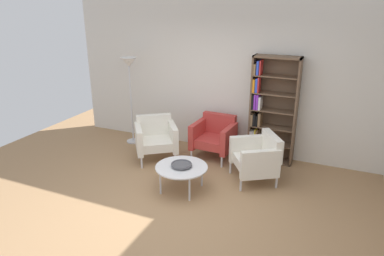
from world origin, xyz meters
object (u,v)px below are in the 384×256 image
(decorative_bowl, at_px, (181,164))
(armchair_by_bookshelf, at_px, (258,157))
(floor_lamp_torchiere, at_px, (129,73))
(armchair_corner_red, at_px, (156,137))
(bookshelf_tall, at_px, (269,110))
(armchair_spare_guest, at_px, (215,136))
(coffee_table_low, at_px, (182,168))

(decorative_bowl, xyz_separation_m, armchair_by_bookshelf, (0.98, 0.78, -0.02))
(floor_lamp_torchiere, bearing_deg, armchair_corner_red, -32.04)
(bookshelf_tall, distance_m, armchair_by_bookshelf, 1.02)
(armchair_spare_guest, distance_m, floor_lamp_torchiere, 2.07)
(coffee_table_low, height_order, decorative_bowl, decorative_bowl)
(decorative_bowl, bearing_deg, armchair_by_bookshelf, 38.36)
(bookshelf_tall, bearing_deg, floor_lamp_torchiere, -174.19)
(coffee_table_low, xyz_separation_m, decorative_bowl, (-0.00, 0.00, 0.06))
(floor_lamp_torchiere, bearing_deg, armchair_spare_guest, -0.51)
(coffee_table_low, height_order, armchair_corner_red, armchair_corner_red)
(coffee_table_low, relative_size, armchair_spare_guest, 1.03)
(armchair_spare_guest, bearing_deg, floor_lamp_torchiere, -177.36)
(bookshelf_tall, distance_m, coffee_table_low, 1.99)
(armchair_corner_red, bearing_deg, coffee_table_low, -79.04)
(armchair_spare_guest, height_order, floor_lamp_torchiere, floor_lamp_torchiere)
(coffee_table_low, relative_size, armchair_by_bookshelf, 0.85)
(armchair_spare_guest, bearing_deg, bookshelf_tall, 20.90)
(decorative_bowl, xyz_separation_m, floor_lamp_torchiere, (-1.76, 1.38, 1.01))
(decorative_bowl, relative_size, floor_lamp_torchiere, 0.18)
(coffee_table_low, xyz_separation_m, armchair_by_bookshelf, (0.98, 0.78, 0.04))
(floor_lamp_torchiere, bearing_deg, decorative_bowl, -38.11)
(coffee_table_low, height_order, armchair_spare_guest, armchair_spare_guest)
(armchair_spare_guest, bearing_deg, armchair_corner_red, -149.08)
(armchair_corner_red, xyz_separation_m, armchair_spare_guest, (0.96, 0.50, 0.00))
(decorative_bowl, xyz_separation_m, armchair_spare_guest, (0.03, 1.37, -0.02))
(coffee_table_low, xyz_separation_m, armchair_corner_red, (-0.93, 0.86, 0.04))
(bookshelf_tall, height_order, floor_lamp_torchiere, bookshelf_tall)
(coffee_table_low, bearing_deg, bookshelf_tall, 60.49)
(bookshelf_tall, bearing_deg, armchair_corner_red, -156.91)
(armchair_corner_red, bearing_deg, decorative_bowl, -79.04)
(bookshelf_tall, xyz_separation_m, decorative_bowl, (-0.94, -1.66, -0.50))
(armchair_corner_red, bearing_deg, armchair_by_bookshelf, -38.71)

